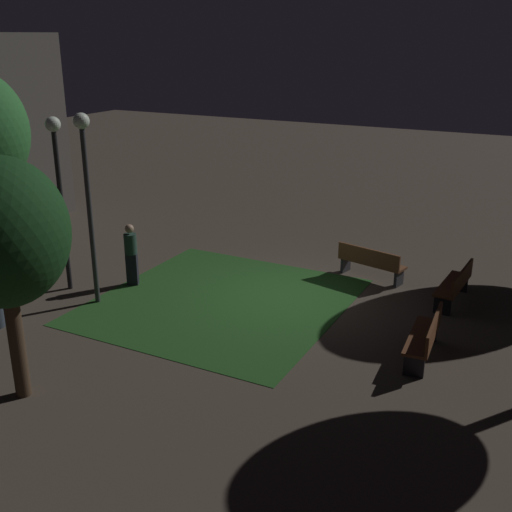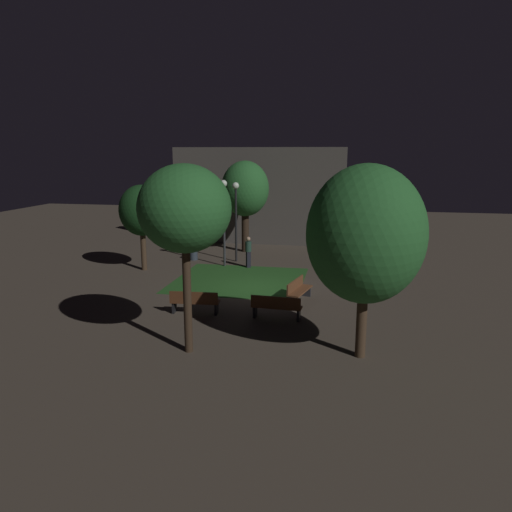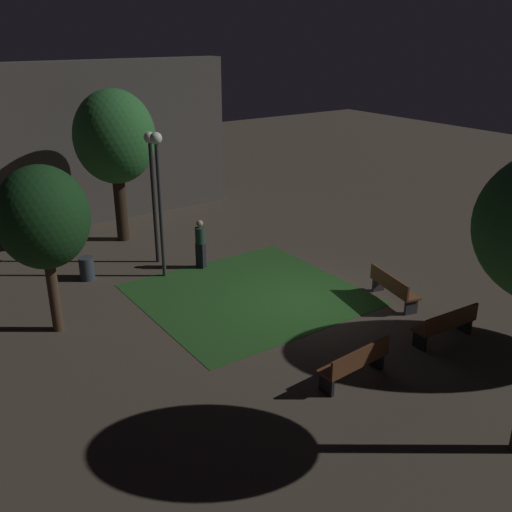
% 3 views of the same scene
% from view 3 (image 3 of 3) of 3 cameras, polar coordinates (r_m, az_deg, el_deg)
% --- Properties ---
extents(ground_plane, '(60.00, 60.00, 0.00)m').
position_cam_3_polar(ground_plane, '(16.43, 4.50, -4.52)').
color(ground_plane, '#473D33').
extents(grass_lawn, '(5.93, 5.66, 0.01)m').
position_cam_3_polar(grass_lawn, '(16.80, -0.76, -3.83)').
color(grass_lawn, '#23511E').
rests_on(grass_lawn, ground).
extents(bench_path_side, '(1.83, 0.61, 0.88)m').
position_cam_3_polar(bench_path_side, '(12.88, 9.85, -10.31)').
color(bench_path_side, '#512D19').
rests_on(bench_path_side, ground).
extents(bench_front_right, '(1.83, 0.59, 0.88)m').
position_cam_3_polar(bench_front_right, '(14.94, 18.34, -6.40)').
color(bench_front_right, '#512D19').
rests_on(bench_front_right, ground).
extents(bench_by_lamp, '(0.88, 1.86, 0.88)m').
position_cam_3_polar(bench_by_lamp, '(16.59, 13.37, -2.99)').
color(bench_by_lamp, brown).
rests_on(bench_by_lamp, ground).
extents(tree_left_canopy, '(2.22, 2.22, 4.29)m').
position_cam_3_polar(tree_left_canopy, '(14.65, -20.34, 3.51)').
color(tree_left_canopy, '#423021').
rests_on(tree_left_canopy, ground).
extents(tree_back_right, '(2.80, 2.80, 5.37)m').
position_cam_3_polar(tree_back_right, '(20.78, -13.82, 11.26)').
color(tree_back_right, '#2D2116').
rests_on(tree_back_right, ground).
extents(lamp_post_plaza_west, '(0.36, 0.36, 4.29)m').
position_cam_3_polar(lamp_post_plaza_west, '(18.51, -10.25, 7.90)').
color(lamp_post_plaza_west, black).
rests_on(lamp_post_plaza_west, ground).
extents(lamp_post_plaza_east, '(0.36, 0.36, 4.47)m').
position_cam_3_polar(lamp_post_plaza_east, '(17.29, -9.62, 7.35)').
color(lamp_post_plaza_east, '#333338').
rests_on(lamp_post_plaza_east, ground).
extents(trash_bin, '(0.45, 0.45, 0.72)m').
position_cam_3_polar(trash_bin, '(18.42, -16.41, -1.19)').
color(trash_bin, '#2D3842').
rests_on(trash_bin, ground).
extents(pedestrian, '(0.32, 0.34, 1.61)m').
position_cam_3_polar(pedestrian, '(18.45, -5.53, 1.31)').
color(pedestrian, black).
rests_on(pedestrian, ground).
extents(building_wall_backdrop, '(11.06, 0.80, 6.14)m').
position_cam_3_polar(building_wall_backdrop, '(23.53, -15.64, 10.68)').
color(building_wall_backdrop, '#4C4742').
rests_on(building_wall_backdrop, ground).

